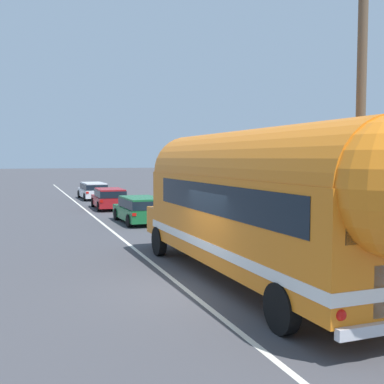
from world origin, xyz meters
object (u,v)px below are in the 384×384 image
Objects in this scene: painted_bus at (259,200)px; car_third at (93,190)px; utility_pole at (361,116)px; car_second at (109,197)px; car_lead at (140,208)px.

car_third is (-0.19, 28.68, -1.50)m from painted_bus.
utility_pole is 30.03m from car_third.
car_third is (-2.45, 29.71, -3.62)m from utility_pole.
painted_bus is 2.79× the size of car_second.
painted_bus is 28.72m from car_third.
painted_bus is 13.30m from car_lead.
utility_pole reaches higher than car_second.
car_second is (-0.26, 20.64, -1.52)m from painted_bus.
painted_bus reaches higher than car_lead.
car_lead is 7.43m from car_second.
car_lead is at bearing -87.70° from car_second.
painted_bus is at bearing -89.62° from car_third.
car_third is at bearing 89.51° from car_second.
painted_bus is at bearing 155.39° from utility_pole.
car_second is 8.04m from car_third.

